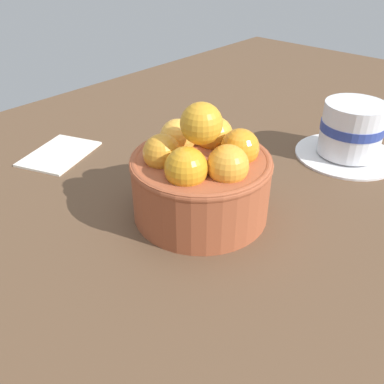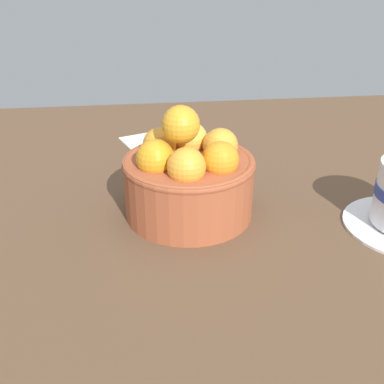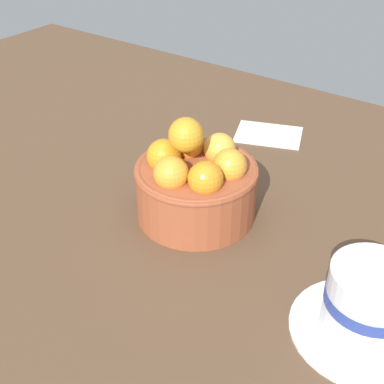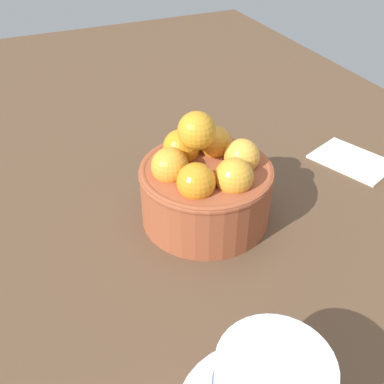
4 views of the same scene
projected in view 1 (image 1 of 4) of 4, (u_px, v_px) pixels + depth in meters
ground_plane at (200, 229)px, 47.57cm from camera, size 154.07×90.27×4.59cm
terracotta_bowl at (201, 176)px, 43.72cm from camera, size 14.86×14.86×13.22cm
coffee_cup at (351, 133)px, 55.85cm from camera, size 13.83×13.83×7.62cm
folded_napkin at (59, 153)px, 57.87cm from camera, size 12.13×10.46×0.60cm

